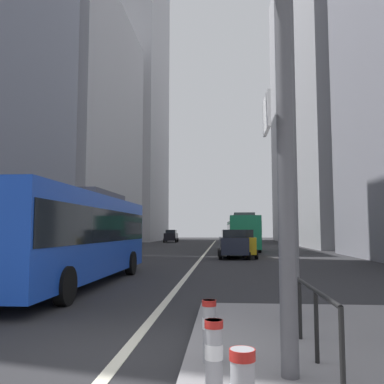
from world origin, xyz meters
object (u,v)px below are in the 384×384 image
traffic_signal_gantry (101,62)px  bollard_back (209,327)px  street_lamp_post (290,70)px  city_bus_red_receding (243,231)px  car_receding_near (242,243)px  city_bus_blue_oncoming (74,232)px  bollard_right (214,357)px  car_receding_far (233,244)px  city_bus_red_distant (238,231)px  car_oncoming_mid (171,236)px

traffic_signal_gantry → bollard_back: 3.86m
traffic_signal_gantry → street_lamp_post: street_lamp_post is taller
city_bus_red_receding → car_receding_near: (-0.57, -9.79, -0.85)m
car_receding_near → bollard_back: (-1.43, -23.42, -0.38)m
city_bus_blue_oncoming → bollard_right: size_ratio=13.57×
car_receding_far → bollard_back: size_ratio=5.56×
car_receding_near → street_lamp_post: bearing=-89.5°
traffic_signal_gantry → city_bus_red_distant: bearing=86.2°
city_bus_red_receding → traffic_signal_gantry: size_ratio=1.65×
city_bus_red_distant → car_oncoming_mid: size_ratio=2.71×
bollard_right → city_bus_red_distant: bearing=87.9°
street_lamp_post → car_oncoming_mid: bearing=99.8°
car_receding_far → bollard_right: (-0.72, -24.23, -0.37)m
city_bus_blue_oncoming → street_lamp_post: size_ratio=1.42×
bollard_back → car_receding_far: bearing=88.0°
city_bus_red_receding → street_lamp_post: street_lamp_post is taller
city_bus_blue_oncoming → street_lamp_post: 9.32m
bollard_back → city_bus_red_distant: bearing=87.7°
bollard_right → car_oncoming_mid: bearing=97.7°
street_lamp_post → bollard_back: size_ratio=9.76×
city_bus_red_distant → street_lamp_post: bearing=-90.6°
car_oncoming_mid → car_receding_far: 36.91m
city_bus_red_receding → bollard_back: size_ratio=14.27×
city_bus_red_distant → car_receding_far: 29.69m
city_bus_red_distant → bollard_right: 53.93m
car_receding_far → car_receding_near: bearing=41.0°
car_oncoming_mid → traffic_signal_gantry: bearing=-83.6°
car_oncoming_mid → bollard_right: car_oncoming_mid is taller
traffic_signal_gantry → bollard_back: bearing=20.0°
city_bus_blue_oncoming → street_lamp_post: street_lamp_post is taller
car_receding_far → bollard_right: car_receding_far is taller
car_receding_far → street_lamp_post: street_lamp_post is taller
city_bus_red_receding → traffic_signal_gantry: (-3.41, -33.73, 2.32)m
city_bus_red_distant → car_receding_far: (-1.30, -29.65, -0.85)m
city_bus_red_distant → street_lamp_post: street_lamp_post is taller
city_bus_blue_oncoming → city_bus_red_receding: size_ratio=0.97×
car_receding_near → traffic_signal_gantry: bearing=-96.8°
city_bus_blue_oncoming → bollard_back: size_ratio=13.90×
city_bus_red_distant → car_oncoming_mid: city_bus_red_distant is taller
city_bus_red_receding → car_receding_far: (-1.18, -10.33, -0.85)m
street_lamp_post → bollard_right: size_ratio=9.53×
car_receding_far → city_bus_red_receding: bearing=83.5°
bollard_right → bollard_back: size_ratio=1.02×
city_bus_blue_oncoming → city_bus_red_distant: size_ratio=0.99×
car_receding_far → bollard_right: size_ratio=5.42×
car_receding_far → city_bus_blue_oncoming: bearing=-111.9°
city_bus_red_distant → street_lamp_post: (-0.50, -49.73, 3.45)m
car_oncoming_mid → bollard_right: 60.61m
city_bus_blue_oncoming → city_bus_red_receding: bearing=74.2°
city_bus_blue_oncoming → city_bus_red_receding: (7.02, 24.85, 0.00)m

